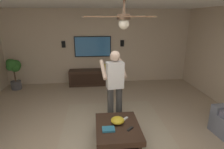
{
  "coord_description": "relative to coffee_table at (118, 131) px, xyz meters",
  "views": [
    {
      "loc": [
        -2.89,
        0.19,
        2.29
      ],
      "look_at": [
        1.39,
        -0.24,
        0.96
      ],
      "focal_mm": 29.32,
      "sensor_mm": 36.0,
      "label": 1
    }
  ],
  "objects": [
    {
      "name": "ground_plane",
      "position": [
        -0.01,
        0.21,
        -0.3
      ],
      "size": [
        8.66,
        8.66,
        0.0
      ],
      "primitive_type": "plane",
      "color": "tan"
    },
    {
      "name": "wall_back_tv",
      "position": [
        3.65,
        0.21,
        1.01
      ],
      "size": [
        0.1,
        6.73,
        2.61
      ],
      "primitive_type": "cube",
      "color": "#C6B299",
      "rests_on": "ground"
    },
    {
      "name": "area_rug",
      "position": [
        0.2,
        0.0,
        -0.29
      ],
      "size": [
        3.13,
        2.24,
        0.01
      ],
      "primitive_type": "cube",
      "color": "tan",
      "rests_on": "ground"
    },
    {
      "name": "coffee_table",
      "position": [
        0.0,
        0.0,
        0.0
      ],
      "size": [
        1.0,
        0.8,
        0.4
      ],
      "color": "#332116",
      "rests_on": "ground"
    },
    {
      "name": "media_console",
      "position": [
        3.32,
        0.43,
        -0.02
      ],
      "size": [
        0.45,
        1.7,
        0.55
      ],
      "rotation": [
        0.0,
        0.0,
        3.14
      ],
      "color": "#332116",
      "rests_on": "ground"
    },
    {
      "name": "tv",
      "position": [
        3.56,
        0.43,
        1.04
      ],
      "size": [
        0.05,
        1.28,
        0.72
      ],
      "rotation": [
        0.0,
        0.0,
        3.14
      ],
      "color": "black"
    },
    {
      "name": "person_standing",
      "position": [
        0.86,
        -0.04,
        0.64
      ],
      "size": [
        0.59,
        0.59,
        1.64
      ],
      "rotation": [
        0.0,
        0.0,
        0.15
      ],
      "color": "#3F3F3F",
      "rests_on": "ground"
    },
    {
      "name": "potted_plant_tall",
      "position": [
        3.18,
        3.03,
        0.4
      ],
      "size": [
        0.5,
        0.42,
        1.04
      ],
      "color": "#4C4C51",
      "rests_on": "ground"
    },
    {
      "name": "bowl",
      "position": [
        0.09,
        -0.01,
        0.16
      ],
      "size": [
        0.25,
        0.25,
        0.11
      ],
      "primitive_type": "ellipsoid",
      "color": "gold",
      "rests_on": "coffee_table"
    },
    {
      "name": "remote_white",
      "position": [
        0.21,
        -0.17,
        0.12
      ],
      "size": [
        0.14,
        0.14,
        0.02
      ],
      "primitive_type": "cube",
      "rotation": [
        0.0,
        0.0,
        5.52
      ],
      "color": "white",
      "rests_on": "coffee_table"
    },
    {
      "name": "remote_black",
      "position": [
        -0.14,
        -0.2,
        0.12
      ],
      "size": [
        0.14,
        0.14,
        0.02
      ],
      "primitive_type": "cube",
      "rotation": [
        0.0,
        0.0,
        2.37
      ],
      "color": "black",
      "rests_on": "coffee_table"
    },
    {
      "name": "book",
      "position": [
        -0.12,
        0.18,
        0.12
      ],
      "size": [
        0.16,
        0.22,
        0.04
      ],
      "primitive_type": "cube",
      "rotation": [
        0.0,
        0.0,
        1.58
      ],
      "color": "teal",
      "rests_on": "coffee_table"
    },
    {
      "name": "vase_round",
      "position": [
        3.28,
        0.01,
        0.36
      ],
      "size": [
        0.22,
        0.22,
        0.22
      ],
      "primitive_type": "sphere",
      "color": "gold",
      "rests_on": "media_console"
    },
    {
      "name": "wall_speaker_left",
      "position": [
        3.57,
        -0.62,
        1.14
      ],
      "size": [
        0.06,
        0.12,
        0.22
      ],
      "primitive_type": "cube",
      "color": "black"
    },
    {
      "name": "wall_speaker_right",
      "position": [
        3.57,
        1.43,
        1.13
      ],
      "size": [
        0.06,
        0.12,
        0.22
      ],
      "primitive_type": "cube",
      "color": "black"
    },
    {
      "name": "ceiling_fan",
      "position": [
        -0.11,
        -0.06,
        1.98
      ],
      "size": [
        1.16,
        1.17,
        0.46
      ],
      "color": "#4C3828"
    }
  ]
}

